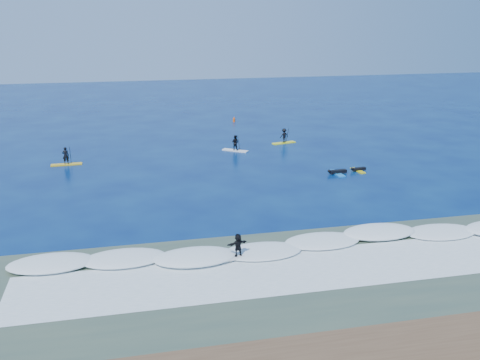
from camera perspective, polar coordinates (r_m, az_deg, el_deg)
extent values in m
plane|color=#04184F|center=(42.00, 2.71, -1.57)|extent=(160.00, 160.00, 0.00)
cube|color=brown|center=(24.02, 16.90, -17.78)|extent=(90.00, 5.00, 0.08)
cube|color=#35493C|center=(29.76, 9.86, -10.01)|extent=(90.00, 13.00, 0.01)
cube|color=white|center=(33.12, 7.26, -6.99)|extent=(40.00, 6.00, 0.30)
cube|color=silver|center=(30.59, 9.16, -9.20)|extent=(34.00, 5.00, 0.02)
cube|color=gold|center=(52.90, -18.02, 1.59)|extent=(2.86, 0.81, 0.09)
imported|color=black|center=(52.69, -18.10, 2.50)|extent=(0.61, 0.41, 1.63)
cylinder|color=black|center=(52.68, -17.64, 2.47)|extent=(0.07, 0.65, 1.90)
cube|color=black|center=(52.90, -17.55, 1.53)|extent=(0.11, 0.03, 0.28)
cube|color=white|center=(55.58, -0.52, 3.17)|extent=(2.61, 2.19, 0.09)
imported|color=black|center=(55.38, -0.52, 4.01)|extent=(0.97, 0.94, 1.58)
cylinder|color=black|center=(55.23, -0.13, 3.91)|extent=(0.41, 0.53, 1.84)
cube|color=black|center=(55.43, -0.13, 3.03)|extent=(0.11, 0.03, 0.27)
cube|color=yellow|center=(59.17, 4.70, 3.97)|extent=(2.80, 1.33, 0.09)
imported|color=black|center=(58.98, 4.72, 4.75)|extent=(1.12, 0.81, 1.56)
cylinder|color=black|center=(59.21, 5.05, 4.74)|extent=(0.19, 0.61, 1.82)
cube|color=black|center=(59.40, 5.03, 3.93)|extent=(0.11, 0.03, 0.27)
cube|color=yellow|center=(49.47, 12.46, 0.99)|extent=(0.74, 1.94, 0.09)
cube|color=black|center=(49.47, 12.56, 1.17)|extent=(1.34, 0.50, 0.22)
sphere|color=black|center=(49.07, 11.83, 1.19)|extent=(0.22, 0.22, 0.22)
cube|color=blue|center=(48.19, 10.29, 0.70)|extent=(0.79, 2.32, 0.11)
cube|color=black|center=(48.19, 10.41, 0.92)|extent=(1.60, 0.54, 0.26)
sphere|color=black|center=(47.77, 9.47, 0.96)|extent=(0.26, 0.26, 0.26)
cube|color=silver|center=(31.03, -0.22, -8.15)|extent=(2.08, 1.09, 0.11)
imported|color=black|center=(30.73, -0.22, -6.92)|extent=(1.31, 0.73, 1.35)
cylinder|color=#E55214|center=(70.93, -0.65, 6.41)|extent=(0.32, 0.32, 0.51)
cone|color=#E55214|center=(70.86, -0.65, 6.71)|extent=(0.23, 0.23, 0.25)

